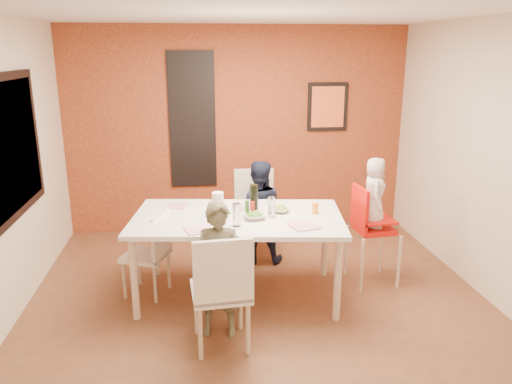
{
  "coord_description": "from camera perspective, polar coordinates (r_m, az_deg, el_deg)",
  "views": [
    {
      "loc": [
        -0.57,
        -4.33,
        2.39
      ],
      "look_at": [
        0.0,
        0.3,
        1.05
      ],
      "focal_mm": 35.0,
      "sensor_mm": 36.0,
      "label": 1
    }
  ],
  "objects": [
    {
      "name": "ground",
      "position": [
        4.98,
        0.43,
        -12.66
      ],
      "size": [
        4.5,
        4.5,
        0.0
      ],
      "primitive_type": "plane",
      "color": "brown",
      "rests_on": "ground"
    },
    {
      "name": "ceiling",
      "position": [
        4.38,
        0.51,
        20.08
      ],
      "size": [
        4.5,
        4.5,
        0.02
      ],
      "primitive_type": "cube",
      "color": "white",
      "rests_on": "wall_back"
    },
    {
      "name": "wall_back",
      "position": [
        6.69,
        -2.07,
        7.05
      ],
      "size": [
        4.5,
        0.02,
        2.7
      ],
      "primitive_type": "cube",
      "color": "beige",
      "rests_on": "ground"
    },
    {
      "name": "wall_front",
      "position": [
        2.4,
        7.62,
        -9.82
      ],
      "size": [
        4.5,
        0.02,
        2.7
      ],
      "primitive_type": "cube",
      "color": "beige",
      "rests_on": "ground"
    },
    {
      "name": "wall_right",
      "position": [
        5.27,
        25.53,
        3.07
      ],
      "size": [
        0.02,
        4.5,
        2.7
      ],
      "primitive_type": "cube",
      "color": "beige",
      "rests_on": "ground"
    },
    {
      "name": "brick_accent_wall",
      "position": [
        6.67,
        -2.05,
        7.03
      ],
      "size": [
        4.5,
        0.02,
        2.7
      ],
      "primitive_type": "cube",
      "color": "maroon",
      "rests_on": "ground"
    },
    {
      "name": "picture_window_frame",
      "position": [
        4.9,
        -26.67,
        4.43
      ],
      "size": [
        0.05,
        1.7,
        1.3
      ],
      "primitive_type": "cube",
      "color": "black",
      "rests_on": "wall_left"
    },
    {
      "name": "picture_window_pane",
      "position": [
        4.89,
        -26.51,
        4.44
      ],
      "size": [
        0.02,
        1.55,
        1.15
      ],
      "primitive_type": "cube",
      "color": "black",
      "rests_on": "wall_left"
    },
    {
      "name": "glassblock_strip",
      "position": [
        6.61,
        -7.29,
        8.14
      ],
      "size": [
        0.55,
        0.03,
        1.7
      ],
      "primitive_type": "cube",
      "color": "silver",
      "rests_on": "wall_back"
    },
    {
      "name": "glassblock_surround",
      "position": [
        6.6,
        -7.29,
        8.14
      ],
      "size": [
        0.6,
        0.03,
        1.76
      ],
      "primitive_type": "cube",
      "color": "black",
      "rests_on": "wall_back"
    },
    {
      "name": "art_print_frame",
      "position": [
        6.82,
        8.18,
        9.62
      ],
      "size": [
        0.54,
        0.03,
        0.64
      ],
      "primitive_type": "cube",
      "color": "black",
      "rests_on": "wall_back"
    },
    {
      "name": "art_print_canvas",
      "position": [
        6.8,
        8.21,
        9.61
      ],
      "size": [
        0.44,
        0.01,
        0.54
      ],
      "primitive_type": "cube",
      "color": "orange",
      "rests_on": "wall_back"
    },
    {
      "name": "dining_table",
      "position": [
        4.85,
        -2.1,
        -3.6
      ],
      "size": [
        2.14,
        1.37,
        0.84
      ],
      "rotation": [
        0.0,
        0.0,
        -0.13
      ],
      "color": "white",
      "rests_on": "ground"
    },
    {
      "name": "chair_near",
      "position": [
        4.05,
        -3.92,
        -10.76
      ],
      "size": [
        0.5,
        0.5,
        1.01
      ],
      "rotation": [
        0.0,
        0.0,
        3.21
      ],
      "color": "white",
      "rests_on": "ground"
    },
    {
      "name": "chair_far",
      "position": [
        5.95,
        -0.09,
        -1.82
      ],
      "size": [
        0.48,
        0.48,
        1.02
      ],
      "rotation": [
        0.0,
        0.0,
        0.02
      ],
      "color": "silver",
      "rests_on": "ground"
    },
    {
      "name": "chair_left",
      "position": [
        5.07,
        -11.75,
        -6.43
      ],
      "size": [
        0.52,
        0.52,
        0.87
      ],
      "rotation": [
        0.0,
        0.0,
        4.34
      ],
      "color": "white",
      "rests_on": "ground"
    },
    {
      "name": "high_chair",
      "position": [
        5.31,
        12.85,
        -3.74
      ],
      "size": [
        0.48,
        0.48,
        1.05
      ],
      "rotation": [
        0.0,
        0.0,
        1.67
      ],
      "color": "red",
      "rests_on": "ground"
    },
    {
      "name": "child_near",
      "position": [
        4.27,
        -4.21,
        -8.88
      ],
      "size": [
        0.47,
        0.35,
        1.19
      ],
      "primitive_type": "imported",
      "rotation": [
        0.0,
        0.0,
        -0.15
      ],
      "color": "brown",
      "rests_on": "ground"
    },
    {
      "name": "child_far",
      "position": [
        5.7,
        0.23,
        -2.29
      ],
      "size": [
        0.64,
        0.53,
        1.2
      ],
      "primitive_type": "imported",
      "rotation": [
        0.0,
        0.0,
        2.99
      ],
      "color": "black",
      "rests_on": "ground"
    },
    {
      "name": "toddler",
      "position": [
        5.21,
        13.37,
        -0.07
      ],
      "size": [
        0.31,
        0.4,
        0.72
      ],
      "primitive_type": "imported",
      "rotation": [
        0.0,
        0.0,
        1.34
      ],
      "color": "beige",
      "rests_on": "high_chair"
    },
    {
      "name": "plate_near_left",
      "position": [
        4.47,
        -6.68,
        -4.34
      ],
      "size": [
        0.26,
        0.26,
        0.01
      ],
      "primitive_type": "cube",
      "rotation": [
        0.0,
        0.0,
        0.29
      ],
      "color": "white",
      "rests_on": "dining_table"
    },
    {
      "name": "plate_far_mid",
      "position": [
        5.1,
        -1.05,
        -1.64
      ],
      "size": [
        0.25,
        0.25,
        0.01
      ],
      "primitive_type": "cube",
      "rotation": [
        0.0,
        0.0,
        0.28
      ],
      "color": "silver",
      "rests_on": "dining_table"
    },
    {
      "name": "plate_near_right",
      "position": [
        4.56,
        5.52,
        -3.88
      ],
      "size": [
        0.29,
        0.29,
        0.01
      ],
      "primitive_type": "cube",
      "rotation": [
        0.0,
        0.0,
        0.27
      ],
      "color": "white",
      "rests_on": "dining_table"
    },
    {
      "name": "plate_far_left",
      "position": [
        5.18,
        -9.11,
        -1.56
      ],
      "size": [
        0.26,
        0.26,
        0.01
      ],
      "primitive_type": "cube",
      "rotation": [
        0.0,
        0.0,
        -0.35
      ],
      "color": "white",
      "rests_on": "dining_table"
    },
    {
      "name": "salad_bowl_a",
      "position": [
        4.74,
        -0.2,
        -2.77
      ],
      "size": [
        0.23,
        0.23,
        0.05
      ],
      "primitive_type": "imported",
      "rotation": [
        0.0,
        0.0,
        0.07
      ],
      "color": "silver",
      "rests_on": "dining_table"
    },
    {
      "name": "salad_bowl_b",
      "position": [
        4.94,
        2.72,
        -2.02
      ],
      "size": [
        0.25,
        0.25,
        0.05
      ],
      "primitive_type": "imported",
      "rotation": [
        0.0,
        0.0,
        -0.38
      ],
      "color": "silver",
      "rests_on": "dining_table"
    },
    {
      "name": "wine_bottle",
      "position": [
        4.83,
        -0.23,
        -0.87
      ],
      "size": [
        0.08,
        0.08,
        0.3
      ],
      "primitive_type": "cylinder",
      "color": "black",
      "rests_on": "dining_table"
    },
    {
      "name": "wine_glass_a",
      "position": [
        4.52,
        -2.24,
        -2.62
      ],
      "size": [
        0.07,
        0.07,
        0.21
      ],
      "primitive_type": "cylinder",
      "color": "silver",
      "rests_on": "dining_table"
    },
    {
      "name": "wine_glass_b",
      "position": [
        4.76,
        1.78,
        -1.75
      ],
      "size": [
        0.07,
        0.07,
        0.2
      ],
      "primitive_type": "cylinder",
      "color": "silver",
      "rests_on": "dining_table"
    },
    {
      "name": "paper_towel_roll",
      "position": [
        4.75,
        -4.37,
        -1.5
      ],
      "size": [
        0.11,
        0.11,
        0.25
      ],
      "primitive_type": "cylinder",
      "color": "white",
      "rests_on": "dining_table"
    },
    {
      "name": "condiment_red",
      "position": [
        4.76,
        -0.41,
        -2.0
      ],
      "size": [
        0.04,
        0.04,
        0.15
      ],
      "primitive_type": "cylinder",
      "color": "red",
      "rests_on": "dining_table"
    },
    {
      "name": "condiment_green",
      "position": [
        4.8,
        -1.04,
        -1.86
      ],
      "size": [
        0.04,
        0.04,
        0.16
      ],
      "primitive_type": "cylinder",
      "color": "#2E6C24",
      "rests_on": "dining_table"
    },
    {
      "name": "condiment_brown",
      "position": [
        4.88,
        -0.38,
        -1.63
      ],
      "size": [
        0.04,
        0.04,
        0.14
      ],
      "primitive_type": "cylinder",
      "color": "brown",
      "rests_on": "dining_table"
    },
    {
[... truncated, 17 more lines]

